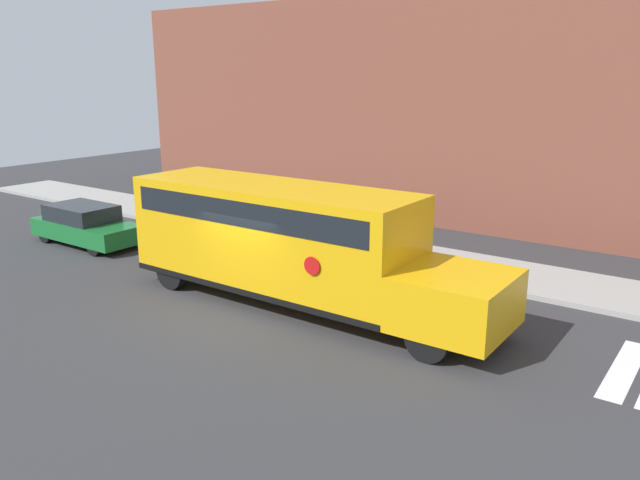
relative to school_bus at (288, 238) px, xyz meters
The scene contains 5 objects.
ground_plane 2.15m from the school_bus, 119.33° to the right, with size 60.00×60.00×0.00m, color #333335.
sidewalk_strip 5.74m from the school_bus, 96.19° to the left, with size 44.00×3.00×0.15m.
building_backdrop 12.27m from the school_bus, 92.83° to the left, with size 32.00×4.00×9.01m.
school_bus is the anchor object (origin of this frame).
parked_car 9.66m from the school_bus, behind, with size 4.39×1.77×1.41m.
Camera 1 is at (10.45, -11.33, 5.99)m, focal length 35.00 mm.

